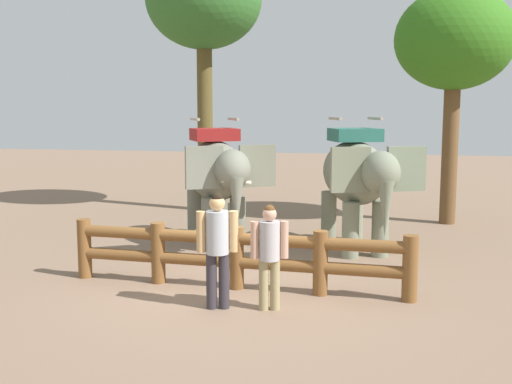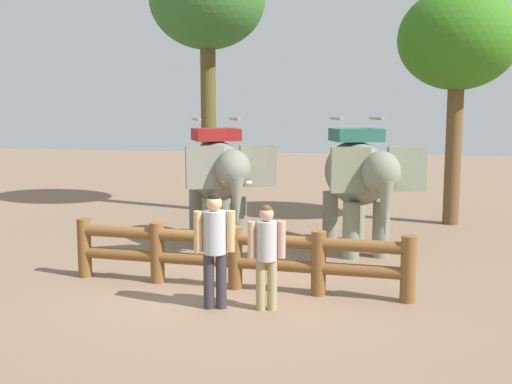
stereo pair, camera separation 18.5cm
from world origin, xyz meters
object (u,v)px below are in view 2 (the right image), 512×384
at_px(elephant_near_left, 218,174).
at_px(tourist_woman_in_black, 215,242).
at_px(elephant_center, 358,177).
at_px(tree_back_center, 207,3).
at_px(tree_far_left, 458,42).
at_px(tourist_man_in_blue, 267,250).
at_px(log_fence, 235,253).

relative_size(elephant_near_left, tourist_woman_in_black, 1.84).
distance_m(elephant_center, tree_back_center, 7.65).
distance_m(elephant_near_left, tree_far_left, 7.00).
height_order(elephant_center, tourist_man_in_blue, elephant_center).
relative_size(elephant_center, tourist_man_in_blue, 2.09).
bearing_deg(tree_back_center, tourist_woman_in_black, -73.35).
bearing_deg(log_fence, tourist_woman_in_black, -92.74).
height_order(tree_far_left, tree_back_center, tree_back_center).
bearing_deg(elephant_center, tree_back_center, 135.34).
xyz_separation_m(tourist_woman_in_black, tree_back_center, (-2.59, 8.66, 4.85)).
distance_m(elephant_near_left, elephant_center, 3.02).
bearing_deg(tourist_man_in_blue, elephant_near_left, 114.11).
xyz_separation_m(tourist_woman_in_black, tourist_man_in_blue, (0.77, 0.08, -0.10)).
height_order(tourist_woman_in_black, tourist_man_in_blue, tourist_woman_in_black).
distance_m(log_fence, tree_far_left, 8.84).
bearing_deg(elephant_near_left, tourist_man_in_blue, -65.89).
xyz_separation_m(log_fence, elephant_center, (1.86, 3.16, 0.97)).
distance_m(elephant_near_left, tourist_woman_in_black, 4.46).
height_order(log_fence, elephant_near_left, elephant_near_left).
bearing_deg(tourist_man_in_blue, tree_far_left, 66.62).
xyz_separation_m(tourist_man_in_blue, tree_back_center, (-3.36, 8.58, 4.95)).
bearing_deg(elephant_near_left, tourist_woman_in_black, -75.49).
bearing_deg(log_fence, tree_far_left, 58.95).
bearing_deg(elephant_center, tree_far_left, 58.46).
bearing_deg(tourist_man_in_blue, tourist_woman_in_black, -174.09).
xyz_separation_m(elephant_near_left, tourist_woman_in_black, (1.11, -4.29, -0.54)).
distance_m(log_fence, tree_back_center, 9.62).
bearing_deg(tree_far_left, tree_back_center, 172.81).
bearing_deg(tree_back_center, elephant_near_left, -71.30).
height_order(log_fence, tree_far_left, tree_far_left).
distance_m(log_fence, tourist_woman_in_black, 1.14).
bearing_deg(tourist_woman_in_black, tree_back_center, 106.65).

